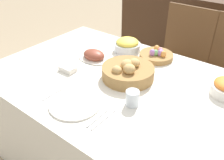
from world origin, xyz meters
name	(u,v)px	position (x,y,z in m)	size (l,w,h in m)	color
dining_table	(117,125)	(0.00, 0.00, 0.37)	(1.58, 1.05, 0.74)	silver
chair_far_center	(179,61)	(0.03, 0.85, 0.52)	(0.43, 0.43, 0.97)	brown
sideboard	(187,35)	(-0.20, 1.61, 0.46)	(1.54, 0.44, 0.92)	#3D2616
bread_basket	(128,72)	(0.04, 0.05, 0.79)	(0.31, 0.31, 0.13)	#9E7542
egg_basket	(157,55)	(0.05, 0.38, 0.77)	(0.23, 0.23, 0.08)	#9E7542
ham_platter	(94,56)	(-0.29, 0.11, 0.77)	(0.24, 0.17, 0.07)	silver
pineapple_bowl	(127,45)	(-0.18, 0.35, 0.79)	(0.19, 0.19, 0.10)	silver
dinner_plate	(75,104)	(-0.03, -0.33, 0.75)	(0.27, 0.27, 0.01)	silver
fork	(55,93)	(-0.19, -0.33, 0.75)	(0.01, 0.17, 0.00)	silver
knife	(99,117)	(0.13, -0.33, 0.75)	(0.01, 0.17, 0.00)	silver
spoon	(104,120)	(0.16, -0.33, 0.75)	(0.01, 0.17, 0.00)	silver
drinking_cup	(132,98)	(0.20, -0.15, 0.79)	(0.07, 0.07, 0.08)	silver
butter_dish	(68,69)	(-0.31, -0.12, 0.76)	(0.10, 0.06, 0.03)	silver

